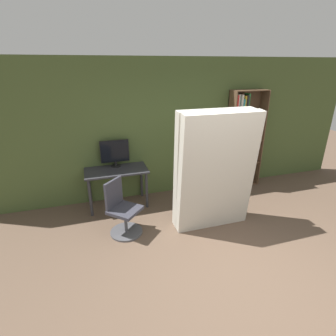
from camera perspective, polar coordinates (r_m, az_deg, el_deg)
ground_plane at (r=3.74m, az=16.84°, el=-22.71°), size 16.00×16.00×0.00m
wall_back at (r=5.33m, az=1.89°, el=8.52°), size 8.00×0.06×2.70m
desk at (r=4.98m, az=-11.12°, el=-1.56°), size 1.15×0.59×0.74m
monitor at (r=5.02m, az=-11.51°, el=3.37°), size 0.54×0.19×0.52m
office_chair at (r=4.30m, az=-9.90°, el=-9.59°), size 0.62×0.62×0.90m
bookshelf at (r=5.84m, az=15.39°, el=6.57°), size 0.76×0.31×2.08m
mattress_near at (r=4.14m, az=10.73°, el=-1.23°), size 1.24×0.35×1.95m
mattress_far at (r=4.31m, az=9.52°, el=-0.26°), size 1.24×0.27×1.95m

